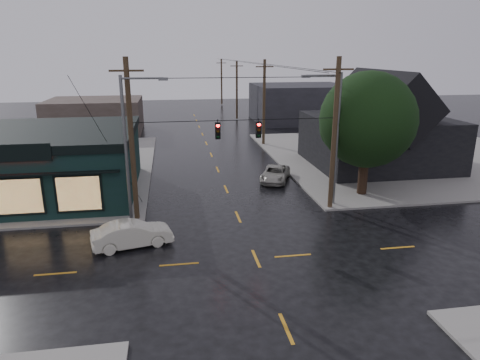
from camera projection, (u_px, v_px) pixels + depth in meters
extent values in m
plane|color=black|center=(256.00, 259.00, 22.41)|extent=(160.00, 160.00, 0.00)
cube|color=gray|center=(407.00, 156.00, 44.39)|extent=(28.00, 28.00, 0.15)
cube|color=black|center=(24.00, 166.00, 31.73)|extent=(16.00, 12.00, 4.20)
cube|color=black|center=(19.00, 134.00, 31.04)|extent=(16.30, 12.30, 0.60)
cube|color=black|center=(377.00, 141.00, 40.12)|extent=(12.00, 11.00, 4.50)
cylinder|color=black|center=(364.00, 168.00, 31.77)|extent=(0.70, 0.70, 4.01)
sphere|color=black|center=(368.00, 120.00, 30.75)|extent=(6.94, 6.94, 6.94)
cylinder|color=black|center=(237.00, 120.00, 26.75)|extent=(13.00, 0.04, 0.04)
cube|color=#3C322B|center=(96.00, 116.00, 57.43)|extent=(12.00, 10.00, 4.40)
cube|color=black|center=(300.00, 103.00, 66.63)|extent=(14.00, 12.00, 5.60)
imported|color=silver|center=(132.00, 234.00, 23.64)|extent=(4.61, 2.51, 1.44)
imported|color=#9B988F|center=(275.00, 174.00, 35.78)|extent=(3.60, 4.89, 1.24)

